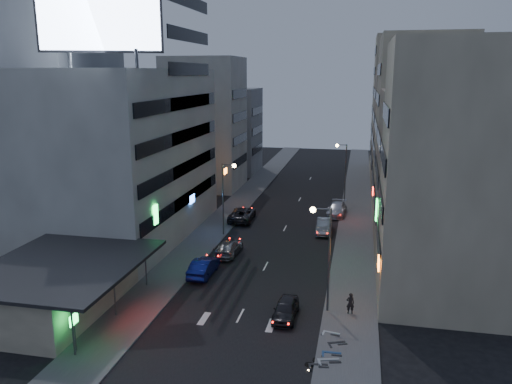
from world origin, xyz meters
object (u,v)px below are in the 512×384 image
(road_car_blue, at_px, (204,267))
(scooter_black_a, at_px, (328,356))
(parked_car_right_mid, at_px, (324,226))
(parked_car_right_far, at_px, (337,209))
(parked_car_left, at_px, (242,214))
(person, at_px, (350,303))
(scooter_silver_a, at_px, (340,349))
(road_car_silver, at_px, (229,248))
(scooter_blue, at_px, (342,345))
(scooter_silver_b, at_px, (341,326))
(scooter_black_b, at_px, (345,333))
(parked_car_right_near, at_px, (286,309))

(road_car_blue, height_order, scooter_black_a, road_car_blue)
(parked_car_right_mid, xyz_separation_m, parked_car_right_far, (1.03, 7.55, -0.00))
(parked_car_left, bearing_deg, scooter_black_a, 110.54)
(parked_car_right_far, bearing_deg, person, -81.42)
(person, bearing_deg, scooter_silver_a, 76.01)
(parked_car_left, distance_m, road_car_silver, 11.89)
(scooter_black_a, relative_size, scooter_blue, 0.96)
(parked_car_left, xyz_separation_m, scooter_silver_b, (13.03, -25.35, -0.16))
(scooter_silver_a, relative_size, scooter_black_b, 1.13)
(parked_car_right_mid, bearing_deg, scooter_silver_a, -84.61)
(scooter_silver_a, xyz_separation_m, scooter_black_b, (0.28, 2.21, -0.07))
(road_car_silver, height_order, scooter_silver_a, road_car_silver)
(scooter_blue, bearing_deg, scooter_black_b, -7.17)
(scooter_black_b, bearing_deg, parked_car_right_near, 37.93)
(parked_car_right_near, height_order, scooter_black_a, parked_car_right_near)
(road_car_silver, height_order, person, person)
(parked_car_left, relative_size, scooter_silver_a, 2.86)
(person, xyz_separation_m, scooter_blue, (-0.36, -5.59, -0.25))
(person, bearing_deg, road_car_silver, -50.03)
(road_car_blue, distance_m, road_car_silver, 5.52)
(parked_car_right_far, relative_size, scooter_black_b, 2.94)
(parked_car_right_far, xyz_separation_m, scooter_silver_a, (1.88, -33.27, -0.03))
(parked_car_left, height_order, person, person)
(parked_car_right_mid, relative_size, parked_car_right_far, 0.88)
(parked_car_left, distance_m, scooter_silver_b, 28.50)
(road_car_blue, height_order, person, person)
(road_car_silver, bearing_deg, scooter_black_a, 123.20)
(parked_car_right_far, height_order, scooter_silver_a, parked_car_right_far)
(parked_car_right_near, distance_m, parked_car_right_mid, 20.94)
(parked_car_right_mid, distance_m, parked_car_left, 10.54)
(road_car_silver, distance_m, scooter_black_a, 20.63)
(scooter_silver_a, xyz_separation_m, scooter_blue, (0.13, 0.69, -0.07))
(scooter_blue, xyz_separation_m, scooter_silver_b, (-0.18, 2.44, -0.03))
(parked_car_right_mid, relative_size, scooter_silver_b, 2.69)
(scooter_black_a, bearing_deg, parked_car_right_near, 23.24)
(road_car_blue, distance_m, person, 13.89)
(parked_car_right_near, height_order, road_car_blue, road_car_blue)
(scooter_black_b, height_order, scooter_silver_b, scooter_black_b)
(scooter_silver_a, bearing_deg, scooter_black_b, -21.63)
(person, xyz_separation_m, scooter_silver_b, (-0.54, -3.15, -0.27))
(parked_car_right_near, height_order, parked_car_right_mid, parked_car_right_mid)
(road_car_blue, xyz_separation_m, person, (12.98, -4.94, 0.15))
(scooter_black_a, xyz_separation_m, scooter_silver_a, (0.64, 0.76, 0.09))
(parked_car_right_far, height_order, scooter_black_b, parked_car_right_far)
(road_car_silver, distance_m, scooter_silver_b, 17.84)
(parked_car_right_far, distance_m, scooter_blue, 32.64)
(parked_car_left, bearing_deg, road_car_silver, 94.38)
(person, height_order, scooter_black_a, person)
(parked_car_left, bearing_deg, road_car_blue, 89.49)
(scooter_black_a, distance_m, scooter_blue, 1.65)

